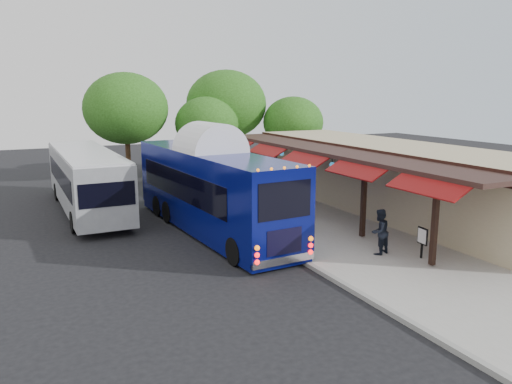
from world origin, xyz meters
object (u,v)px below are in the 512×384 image
ped_c (210,187)px  ped_d (270,200)px  ped_b (379,232)px  coach_bus (211,186)px  city_bus (86,178)px  ped_a (304,210)px  sign_board (422,238)px

ped_c → ped_d: (1.08, -5.53, 0.20)m
ped_b → ped_d: 6.64m
coach_bus → ped_d: bearing=-0.1°
ped_b → city_bus: bearing=-70.9°
coach_bus → ped_c: size_ratio=8.11×
city_bus → ped_b: bearing=-56.0°
coach_bus → ped_a: coach_bus is taller
ped_b → sign_board: size_ratio=1.50×
city_bus → sign_board: 17.30m
sign_board → ped_d: bearing=113.1°
coach_bus → ped_d: 3.29m
ped_c → sign_board: 13.59m
ped_c → coach_bus: bearing=71.1°
coach_bus → city_bus: size_ratio=1.03×
ped_c → ped_d: bearing=101.8°
ped_b → sign_board: 1.57m
coach_bus → ped_a: 4.31m
ped_d → sign_board: size_ratio=1.64×
ped_a → sign_board: ped_a is taller
city_bus → ped_a: 11.96m
ped_b → ped_d: ped_d is taller
ped_a → ped_b: 4.31m
city_bus → ped_b: 15.76m
city_bus → ped_d: bearing=-40.7°
ped_a → ped_b: bearing=-67.1°
city_bus → ped_a: city_bus is taller
ped_d → sign_board: bearing=110.0°
ped_b → sign_board: ped_b is taller
ped_d → sign_board: 7.98m
coach_bus → sign_board: size_ratio=10.55×
ped_d → coach_bus: bearing=6.0°
ped_a → ped_b: ped_a is taller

